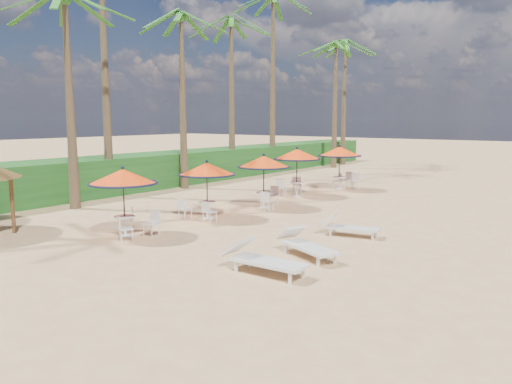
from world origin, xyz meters
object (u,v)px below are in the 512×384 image
station_1 (206,174)px  station_4 (341,157)px  station_2 (264,167)px  lounger_far (347,226)px  station_3 (296,159)px  lounger_near (261,258)px  lounger_mid (305,244)px  station_0 (125,185)px

station_1 → station_4: 10.05m
station_1 → station_2: 3.18m
station_2 → lounger_far: 5.80m
lounger_far → station_2: bearing=140.7°
station_3 → lounger_near: station_3 is taller
lounger_mid → lounger_near: bearing=-68.9°
station_1 → station_0: bearing=-92.2°
lounger_near → station_1: bearing=142.8°
lounger_mid → station_0: bearing=-142.9°
station_3 → lounger_far: bearing=-46.4°
lounger_near → station_2: bearing=124.6°
station_0 → station_4: bearing=88.0°
station_3 → lounger_mid: 10.79m
station_0 → lounger_near: 5.85m
station_0 → lounger_far: 7.14m
station_3 → lounger_near: 12.36m
station_2 → lounger_mid: size_ratio=1.04×
station_2 → lounger_far: bearing=-26.2°
lounger_far → lounger_near: bearing=-101.8°
station_1 → station_2: (0.40, 3.15, 0.07)m
station_3 → station_4: bearing=79.2°
station_0 → station_4: size_ratio=0.95×
station_1 → lounger_near: (5.55, -4.10, -1.31)m
station_3 → lounger_mid: size_ratio=1.08×
station_4 → lounger_mid: 13.40m
station_0 → station_2: 6.76m
station_1 → lounger_mid: station_1 is taller
station_1 → lounger_far: 5.65m
station_1 → station_3: 6.71m
station_4 → station_0: bearing=-92.0°
station_2 → station_3: station_3 is taller
station_3 → lounger_far: (5.75, -6.03, -1.50)m
station_1 → station_4: bearing=88.1°
station_4 → lounger_far: size_ratio=1.19×
lounger_near → station_3: bearing=117.7°
station_1 → lounger_near: 7.02m
lounger_near → station_0: bearing=174.1°
lounger_near → lounger_mid: lounger_near is taller
station_4 → lounger_mid: bearing=-66.6°
station_0 → lounger_mid: bearing=13.6°
lounger_near → lounger_mid: size_ratio=1.01×
lounger_near → lounger_mid: 1.91m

